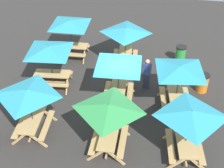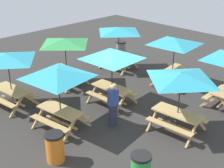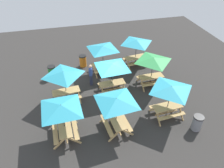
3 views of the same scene
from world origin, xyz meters
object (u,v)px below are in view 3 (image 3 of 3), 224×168
picnic_table_5 (136,43)px  trash_bin_orange (83,61)px  picnic_table_2 (116,103)px  picnic_table_6 (64,75)px  picnic_table_1 (112,68)px  picnic_table_7 (61,109)px  person_standing (91,74)px  picnic_table_0 (153,61)px  trash_bin_green (52,72)px  picnic_table_4 (103,50)px  trash_bin_gray (197,123)px  picnic_table_3 (171,90)px

picnic_table_5 → trash_bin_orange: picnic_table_5 is taller
picnic_table_2 → picnic_table_6: same height
picnic_table_1 → picnic_table_2: same height
picnic_table_7 → person_standing: bearing=151.7°
picnic_table_6 → picnic_table_5: bearing=-156.8°
picnic_table_1 → picnic_table_5: same height
picnic_table_1 → person_standing: (1.28, -1.21, -1.10)m
picnic_table_7 → picnic_table_2: bearing=84.5°
picnic_table_0 → trash_bin_green: size_ratio=2.38×
picnic_table_7 → picnic_table_4: bearing=148.0°
trash_bin_gray → picnic_table_0: bearing=-79.0°
picnic_table_1 → trash_bin_gray: picnic_table_1 is taller
picnic_table_4 → picnic_table_7: bearing=51.7°
picnic_table_3 → trash_bin_green: 9.16m
picnic_table_1 → trash_bin_gray: (-3.87, 4.59, -1.49)m
picnic_table_2 → trash_bin_green: picnic_table_2 is taller
picnic_table_7 → trash_bin_orange: picnic_table_7 is taller
picnic_table_5 → picnic_table_3: bearing=81.8°
picnic_table_5 → picnic_table_2: bearing=55.2°
picnic_table_0 → picnic_table_3: bearing=84.0°
picnic_table_3 → trash_bin_gray: 2.39m
picnic_table_4 → person_standing: size_ratio=1.68×
picnic_table_5 → trash_bin_orange: size_ratio=2.38×
person_standing → picnic_table_3: bearing=60.9°
picnic_table_2 → picnic_table_7: bearing=-99.3°
trash_bin_gray → trash_bin_green: size_ratio=1.00×
picnic_table_1 → picnic_table_3: 4.14m
trash_bin_gray → trash_bin_green: 10.89m
picnic_table_4 → picnic_table_7: size_ratio=0.99×
picnic_table_0 → trash_bin_gray: (-0.92, 4.71, -1.49)m
trash_bin_green → trash_bin_orange: size_ratio=1.00×
trash_bin_green → trash_bin_orange: same height
trash_bin_gray → trash_bin_orange: 10.12m
picnic_table_5 → trash_bin_gray: size_ratio=2.38×
picnic_table_0 → picnic_table_7: same height
trash_bin_green → person_standing: size_ratio=0.59×
picnic_table_1 → picnic_table_5: size_ratio=1.21×
picnic_table_3 → trash_bin_green: size_ratio=2.38×
picnic_table_3 → trash_bin_orange: bearing=-63.9°
picnic_table_3 → picnic_table_7: (6.18, 0.10, 0.00)m
picnic_table_4 → trash_bin_gray: size_ratio=2.86×
person_standing → picnic_table_4: bearing=159.2°
picnic_table_7 → trash_bin_orange: (-1.99, -7.23, -1.49)m
picnic_table_4 → picnic_table_7: 6.86m
picnic_table_0 → picnic_table_7: 7.29m
picnic_table_6 → picnic_table_7: size_ratio=0.83×
picnic_table_5 → trash_bin_gray: bearing=90.9°
person_standing → picnic_table_5: bearing=133.6°
picnic_table_1 → picnic_table_4: (0.06, -2.68, 0.00)m
picnic_table_1 → picnic_table_4: 2.68m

